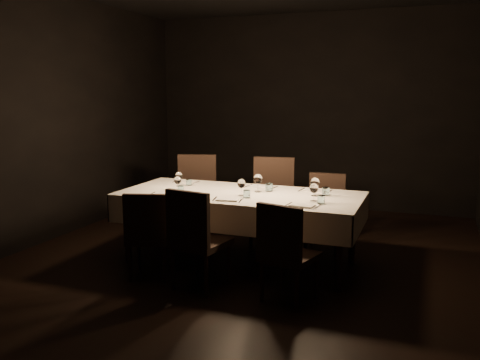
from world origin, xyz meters
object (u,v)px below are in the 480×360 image
at_px(chair_far_left, 196,192).
at_px(chair_far_right, 325,208).
at_px(chair_near_left, 148,231).
at_px(chair_near_center, 195,235).
at_px(dining_table, 240,200).
at_px(chair_far_center, 272,197).
at_px(chair_near_right, 285,248).

bearing_deg(chair_far_left, chair_far_right, -18.13).
bearing_deg(chair_far_right, chair_near_left, -133.34).
height_order(chair_near_center, chair_far_right, chair_near_center).
xyz_separation_m(dining_table, chair_far_right, (0.75, 0.80, -0.20)).
height_order(chair_far_center, chair_far_right, chair_far_center).
bearing_deg(dining_table, chair_far_left, 138.10).
bearing_deg(chair_near_center, chair_near_right, -170.02).
bearing_deg(chair_far_left, chair_far_center, -16.43).
bearing_deg(chair_near_right, chair_near_center, 14.83).
height_order(chair_far_left, chair_far_center, chair_far_center).
relative_size(chair_far_left, chair_far_center, 0.99).
relative_size(dining_table, chair_far_left, 2.47).
xyz_separation_m(dining_table, chair_far_center, (0.10, 0.84, -0.13)).
bearing_deg(chair_near_left, chair_far_right, -149.75).
bearing_deg(chair_far_center, chair_near_left, -125.08).
relative_size(chair_near_right, chair_far_right, 1.01).
bearing_deg(chair_far_right, chair_far_center, 175.96).
distance_m(chair_far_center, chair_far_right, 0.65).
relative_size(dining_table, chair_near_center, 2.66).
xyz_separation_m(chair_near_center, chair_far_right, (0.86, 1.65, -0.03)).
bearing_deg(chair_near_left, chair_near_center, 152.89).
bearing_deg(chair_far_left, chair_near_right, -63.52).
bearing_deg(chair_near_center, chair_far_center, -86.73).
relative_size(chair_near_left, chair_near_right, 0.98).
distance_m(dining_table, chair_near_right, 1.14).
bearing_deg(chair_near_right, dining_table, -34.10).
height_order(dining_table, chair_near_center, chair_near_center).
distance_m(chair_near_center, chair_far_center, 1.70).
xyz_separation_m(chair_far_center, chair_far_right, (0.65, -0.03, -0.07)).
distance_m(dining_table, chair_far_left, 1.22).
height_order(chair_near_left, chair_near_center, chair_near_center).
bearing_deg(chair_far_right, chair_near_right, -91.82).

